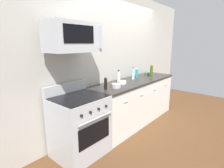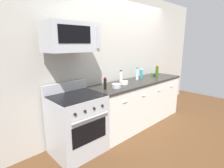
# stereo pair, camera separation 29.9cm
# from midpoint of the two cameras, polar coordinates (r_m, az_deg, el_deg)

# --- Properties ---
(ground_plane) EXTENTS (6.44, 6.44, 0.00)m
(ground_plane) POSITION_cam_midpoint_polar(r_m,az_deg,el_deg) (3.96, 10.54, -12.08)
(ground_plane) COLOR brown
(back_wall) EXTENTS (5.36, 0.10, 2.70)m
(back_wall) POSITION_cam_midpoint_polar(r_m,az_deg,el_deg) (3.85, 6.40, 8.28)
(back_wall) COLOR #B7B2A8
(back_wall) RESTS_ON ground_plane
(counter_unit) EXTENTS (2.27, 0.66, 0.92)m
(counter_unit) POSITION_cam_midpoint_polar(r_m,az_deg,el_deg) (3.79, 10.84, -5.76)
(counter_unit) COLOR silver
(counter_unit) RESTS_ON ground_plane
(range_oven) EXTENTS (0.76, 0.69, 1.07)m
(range_oven) POSITION_cam_midpoint_polar(r_m,az_deg,el_deg) (2.78, -8.18, -12.67)
(range_oven) COLOR #B7BABF
(range_oven) RESTS_ON ground_plane
(microwave) EXTENTS (0.74, 0.44, 0.40)m
(microwave) POSITION_cam_midpoint_polar(r_m,az_deg,el_deg) (2.54, -9.76, 14.72)
(microwave) COLOR #B7BABF
(bottle_dish_soap) EXTENTS (0.06, 0.06, 0.21)m
(bottle_dish_soap) POSITION_cam_midpoint_polar(r_m,az_deg,el_deg) (3.91, 11.68, 3.27)
(bottle_dish_soap) COLOR teal
(bottle_dish_soap) RESTS_ON countertop_slab
(bottle_soy_sauce_dark) EXTENTS (0.05, 0.05, 0.21)m
(bottle_soy_sauce_dark) POSITION_cam_midpoint_polar(r_m,az_deg,el_deg) (2.90, 0.69, 0.09)
(bottle_soy_sauce_dark) COLOR black
(bottle_soy_sauce_dark) RESTS_ON countertop_slab
(bottle_vinegar_white) EXTENTS (0.06, 0.06, 0.25)m
(bottle_vinegar_white) POSITION_cam_midpoint_polar(r_m,az_deg,el_deg) (3.40, 5.42, 2.31)
(bottle_vinegar_white) COLOR silver
(bottle_vinegar_white) RESTS_ON countertop_slab
(bottle_olive_oil) EXTENTS (0.06, 0.06, 0.28)m
(bottle_olive_oil) POSITION_cam_midpoint_polar(r_m,az_deg,el_deg) (4.06, 16.46, 3.85)
(bottle_olive_oil) COLOR #385114
(bottle_olive_oil) RESTS_ON countertop_slab
(bottle_water_clear) EXTENTS (0.06, 0.06, 0.25)m
(bottle_water_clear) POSITION_cam_midpoint_polar(r_m,az_deg,el_deg) (3.73, 10.44, 3.19)
(bottle_water_clear) COLOR silver
(bottle_water_clear) RESTS_ON countertop_slab
(bowl_white_ceramic) EXTENTS (0.15, 0.15, 0.06)m
(bowl_white_ceramic) POSITION_cam_midpoint_polar(r_m,az_deg,el_deg) (3.31, 6.51, 0.47)
(bowl_white_ceramic) COLOR white
(bowl_white_ceramic) RESTS_ON countertop_slab
(bowl_green_glaze) EXTENTS (0.15, 0.15, 0.06)m
(bowl_green_glaze) POSITION_cam_midpoint_polar(r_m,az_deg,el_deg) (4.33, 15.48, 3.12)
(bowl_green_glaze) COLOR #477A4C
(bowl_green_glaze) RESTS_ON countertop_slab
(bowl_steel_prep) EXTENTS (0.17, 0.17, 0.07)m
(bowl_steel_prep) POSITION_cam_midpoint_polar(r_m,az_deg,el_deg) (3.02, 4.23, -0.58)
(bowl_steel_prep) COLOR #B2B5BA
(bowl_steel_prep) RESTS_ON countertop_slab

